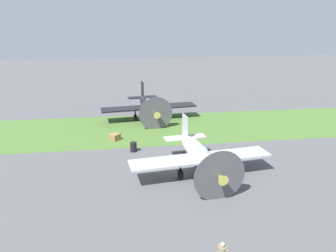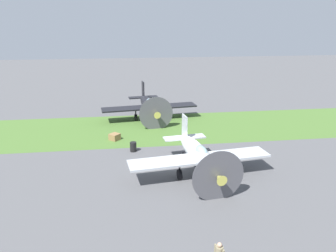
{
  "view_description": "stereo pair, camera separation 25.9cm",
  "coord_description": "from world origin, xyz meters",
  "views": [
    {
      "loc": [
        4.89,
        24.95,
        11.71
      ],
      "look_at": [
        0.53,
        -5.93,
        1.49
      ],
      "focal_mm": 35.01,
      "sensor_mm": 36.0,
      "label": 1
    },
    {
      "loc": [
        4.63,
        24.98,
        11.71
      ],
      "look_at": [
        0.53,
        -5.93,
        1.49
      ],
      "focal_mm": 35.01,
      "sensor_mm": 36.0,
      "label": 2
    }
  ],
  "objects": [
    {
      "name": "airplane_lead",
      "position": [
        -0.83,
        2.09,
        1.67
      ],
      "size": [
        11.24,
        8.92,
        3.98
      ],
      "rotation": [
        0.0,
        0.0,
        0.12
      ],
      "color": "#B2B7BC",
      "rests_on": "ground"
    },
    {
      "name": "supply_crate",
      "position": [
        5.9,
        -6.69,
        0.32
      ],
      "size": [
        1.27,
        1.27,
        0.64
      ],
      "primitive_type": "cube",
      "rotation": [
        0.0,
        0.0,
        0.84
      ],
      "color": "olive",
      "rests_on": "ground"
    },
    {
      "name": "fuel_drum",
      "position": [
        4.12,
        -3.37,
        0.45
      ],
      "size": [
        0.6,
        0.6,
        0.9
      ],
      "primitive_type": "cylinder",
      "color": "black",
      "rests_on": "ground"
    },
    {
      "name": "ground_plane",
      "position": [
        0.0,
        0.0,
        0.0
      ],
      "size": [
        160.0,
        160.0,
        0.0
      ],
      "primitive_type": "plane",
      "color": "#515154"
    },
    {
      "name": "airplane_wingman",
      "position": [
        1.84,
        -13.59,
        1.72
      ],
      "size": [
        11.61,
        9.22,
        4.11
      ],
      "rotation": [
        0.0,
        0.0,
        0.12
      ],
      "color": "black",
      "rests_on": "ground"
    },
    {
      "name": "grass_verge",
      "position": [
        0.0,
        -9.77,
        0.0
      ],
      "size": [
        120.0,
        11.0,
        0.01
      ],
      "primitive_type": "cube",
      "color": "#476B2D",
      "rests_on": "ground"
    }
  ]
}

